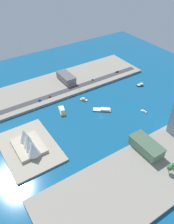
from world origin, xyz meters
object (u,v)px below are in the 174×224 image
Objects in this scene: patrol_launch_navy at (140,85)px; terminal_long_green at (146,146)px; taxi_yellow_cab at (92,80)px; ferry_yellow_fast at (62,110)px; barge_flat_brown at (103,110)px; sailboat_small_white at (144,111)px; water_taxi_orange at (84,100)px; opera_landmark at (28,143)px; hatchback_blue at (40,100)px; pickup_red at (50,96)px; suv_black at (117,72)px; warehouse_low_gray at (66,77)px; traffic_light_waterfront at (78,86)px.

patrol_launch_navy is 0.31× the size of terminal_long_green.
ferry_yellow_fast is at bearing 118.53° from taxi_yellow_cab.
barge_flat_brown is at bearing -3.79° from terminal_long_green.
sailboat_small_white is 0.93× the size of water_taxi_orange.
opera_landmark reaches higher than barge_flat_brown.
hatchback_blue is 14.83m from pickup_red.
barge_flat_brown is (30.01, 40.43, 0.23)m from sailboat_small_white.
ferry_yellow_fast reaches higher than taxi_yellow_cab.
ferry_yellow_fast is 4.34× the size of hatchback_blue.
sailboat_small_white is 1.98× the size of suv_black.
ferry_yellow_fast is at bearing 56.95° from sailboat_small_white.
terminal_long_green reaches higher than sailboat_small_white.
opera_landmark is (-97.24, 97.16, 1.82)m from warehouse_low_gray.
ferry_yellow_fast is 0.53× the size of opera_landmark.
barge_flat_brown is at bearing -177.91° from traffic_light_waterfront.
hatchback_blue is (-27.35, 54.52, -3.84)m from warehouse_low_gray.
terminal_long_green is (-164.67, 0.59, 0.43)m from warehouse_low_gray.
taxi_yellow_cab is at bearing 49.19° from patrol_launch_navy.
hatchback_blue is (40.13, 139.49, 2.79)m from patrol_launch_navy.
suv_black is (93.43, -33.68, 3.21)m from sailboat_small_white.
terminal_long_green is at bearing -164.19° from pickup_red.
traffic_light_waterfront is at bearing -55.91° from opera_landmark.
water_taxi_orange reaches higher than patrol_launch_navy.
ferry_yellow_fast is at bearing -57.21° from opera_landmark.
barge_flat_brown is 0.58× the size of opera_landmark.
sailboat_small_white is 101.13m from ferry_yellow_fast.
ferry_yellow_fast reaches higher than suv_black.
patrol_launch_navy is 108.70m from warehouse_low_gray.
hatchback_blue is at bearing 87.64° from traffic_light_waterfront.
pickup_red reaches higher than barge_flat_brown.
terminal_long_green is at bearing -158.56° from hatchback_blue.
sailboat_small_white is 0.28× the size of warehouse_low_gray.
ferry_yellow_fast is 33.69m from pickup_red.
terminal_long_green is 5.48× the size of traffic_light_waterfront.
suv_black is 1.14× the size of pickup_red.
taxi_yellow_cab is at bearing -85.91° from pickup_red.
warehouse_low_gray is at bearing 3.12° from barge_flat_brown.
traffic_light_waterfront is at bearing 2.09° from barge_flat_brown.
terminal_long_green reaches higher than warehouse_low_gray.
taxi_yellow_cab is 86.36m from hatchback_blue.
hatchback_blue is (57.99, 59.18, 2.98)m from barge_flat_brown.
patrol_launch_navy is 70.51m from taxi_yellow_cab.
barge_flat_brown is 85.74m from warehouse_low_gray.
patrol_launch_navy is 129.67m from terminal_long_green.
traffic_light_waterfront is at bearing -94.28° from pickup_red.
water_taxi_orange is 2.12× the size of suv_black.
opera_landmark reaches higher than taxi_yellow_cab.
traffic_light_waterfront is at bearing -174.95° from warehouse_low_gray.
pickup_red is (33.66, 0.05, 1.34)m from ferry_yellow_fast.
pickup_red is at bearing -39.10° from opera_landmark.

